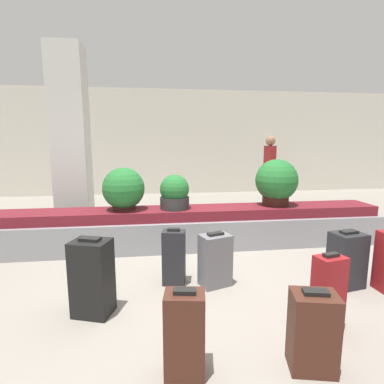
% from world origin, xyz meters
% --- Properties ---
extents(ground_plane, '(18.00, 18.00, 0.00)m').
position_xyz_m(ground_plane, '(0.00, 0.00, 0.00)').
color(ground_plane, gray).
extents(back_wall, '(18.00, 0.06, 3.20)m').
position_xyz_m(back_wall, '(0.00, 6.25, 1.60)').
color(back_wall, beige).
rests_on(back_wall, ground_plane).
extents(carousel, '(6.13, 0.73, 0.61)m').
position_xyz_m(carousel, '(0.00, 1.31, 0.29)').
color(carousel, gray).
rests_on(carousel, ground_plane).
extents(pillar, '(0.56, 0.56, 3.20)m').
position_xyz_m(pillar, '(-1.97, 2.27, 1.60)').
color(pillar, silver).
rests_on(pillar, ground_plane).
extents(suitcase_0, '(0.41, 0.36, 0.75)m').
position_xyz_m(suitcase_0, '(-1.17, -0.45, 0.36)').
color(suitcase_0, black).
rests_on(suitcase_0, ground_plane).
extents(suitcase_1, '(0.27, 0.22, 0.70)m').
position_xyz_m(suitcase_1, '(0.87, -0.97, 0.34)').
color(suitcase_1, maroon).
rests_on(suitcase_1, ground_plane).
extents(suitcase_2, '(0.36, 0.30, 0.60)m').
position_xyz_m(suitcase_2, '(0.51, -1.38, 0.29)').
color(suitcase_2, '#472319').
rests_on(suitcase_2, ground_plane).
extents(suitcase_3, '(0.39, 0.33, 0.62)m').
position_xyz_m(suitcase_3, '(0.09, -0.03, 0.30)').
color(suitcase_3, slate).
rests_on(suitcase_3, ground_plane).
extents(suitcase_4, '(0.28, 0.22, 0.66)m').
position_xyz_m(suitcase_4, '(-0.37, 0.07, 0.32)').
color(suitcase_4, '#232328').
rests_on(suitcase_4, ground_plane).
extents(suitcase_5, '(0.38, 0.33, 0.65)m').
position_xyz_m(suitcase_5, '(1.54, -0.25, 0.31)').
color(suitcase_5, '#232328').
rests_on(suitcase_5, ground_plane).
extents(suitcase_6, '(0.30, 0.24, 0.64)m').
position_xyz_m(suitcase_6, '(-0.39, -1.31, 0.31)').
color(suitcase_6, '#472319').
rests_on(suitcase_6, ground_plane).
extents(potted_plant_0, '(0.67, 0.67, 0.74)m').
position_xyz_m(potted_plant_0, '(1.37, 1.36, 0.98)').
color(potted_plant_0, '#381914').
rests_on(potted_plant_0, carousel).
extents(potted_plant_1, '(0.62, 0.62, 0.64)m').
position_xyz_m(potted_plant_1, '(-1.03, 1.33, 0.91)').
color(potted_plant_1, '#381914').
rests_on(potted_plant_1, carousel).
extents(potted_plant_2, '(0.44, 0.44, 0.52)m').
position_xyz_m(potted_plant_2, '(-0.27, 1.30, 0.85)').
color(potted_plant_2, '#2D2D2D').
rests_on(potted_plant_2, carousel).
extents(traveler_0, '(0.31, 0.34, 1.77)m').
position_xyz_m(traveler_0, '(2.37, 4.16, 1.07)').
color(traveler_0, '#282833').
rests_on(traveler_0, ground_plane).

